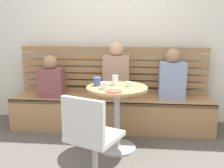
# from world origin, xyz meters

# --- Properties ---
(back_wall) EXTENTS (5.20, 0.10, 2.90)m
(back_wall) POSITION_xyz_m (0.00, 1.64, 1.45)
(back_wall) COLOR silver
(back_wall) RESTS_ON ground
(booth_bench) EXTENTS (2.70, 0.52, 0.44)m
(booth_bench) POSITION_xyz_m (0.00, 1.20, 0.22)
(booth_bench) COLOR #A87C51
(booth_bench) RESTS_ON ground
(booth_backrest) EXTENTS (2.65, 0.04, 0.67)m
(booth_backrest) POSITION_xyz_m (0.00, 1.44, 0.78)
(booth_backrest) COLOR #9A7249
(booth_backrest) RESTS_ON booth_bench
(cafe_table) EXTENTS (0.68, 0.68, 0.74)m
(cafe_table) POSITION_xyz_m (0.13, 0.57, 0.52)
(cafe_table) COLOR #ADADB2
(cafe_table) RESTS_ON ground
(white_chair) EXTENTS (0.53, 0.53, 0.85)m
(white_chair) POSITION_xyz_m (-0.03, -0.24, 0.46)
(white_chair) COLOR #ADADB2
(white_chair) RESTS_ON ground
(person_adult) EXTENTS (0.34, 0.22, 0.76)m
(person_adult) POSITION_xyz_m (0.07, 1.19, 0.78)
(person_adult) COLOR #9E7F6B
(person_adult) RESTS_ON booth_bench
(person_child_left) EXTENTS (0.34, 0.22, 0.67)m
(person_child_left) POSITION_xyz_m (0.81, 1.23, 0.74)
(person_child_left) COLOR #8C9EC6
(person_child_left) RESTS_ON booth_bench
(person_child_middle) EXTENTS (0.34, 0.22, 0.57)m
(person_child_middle) POSITION_xyz_m (-0.83, 1.17, 0.69)
(person_child_middle) COLOR brown
(person_child_middle) RESTS_ON booth_bench
(cup_mug_blue) EXTENTS (0.08, 0.08, 0.09)m
(cup_mug_blue) POSITION_xyz_m (-0.10, 0.61, 0.79)
(cup_mug_blue) COLOR #3D5B9E
(cup_mug_blue) RESTS_ON cafe_table
(cup_water_clear) EXTENTS (0.07, 0.07, 0.11)m
(cup_water_clear) POSITION_xyz_m (0.10, 0.67, 0.80)
(cup_water_clear) COLOR white
(cup_water_clear) RESTS_ON cafe_table
(cup_espresso_small) EXTENTS (0.06, 0.06, 0.05)m
(cup_espresso_small) POSITION_xyz_m (0.26, 0.59, 0.77)
(cup_espresso_small) COLOR silver
(cup_espresso_small) RESTS_ON cafe_table
(cup_ceramic_white) EXTENTS (0.08, 0.08, 0.07)m
(cup_ceramic_white) POSITION_xyz_m (-0.00, 0.46, 0.78)
(cup_ceramic_white) COLOR white
(cup_ceramic_white) RESTS_ON cafe_table
(plate_small) EXTENTS (0.17, 0.17, 0.01)m
(plate_small) POSITION_xyz_m (0.11, 0.34, 0.75)
(plate_small) COLOR #DB4C42
(plate_small) RESTS_ON cafe_table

